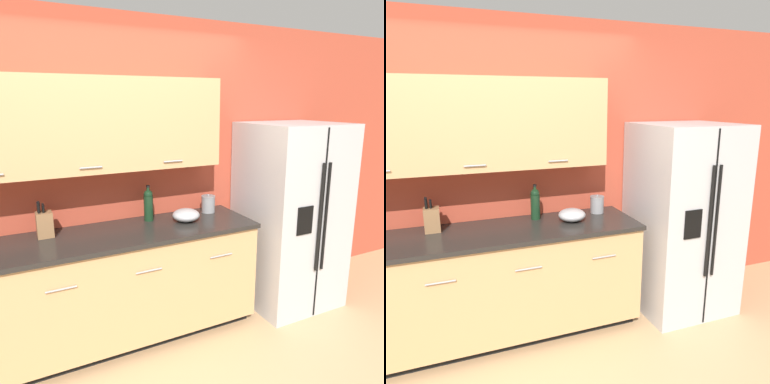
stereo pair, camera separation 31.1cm
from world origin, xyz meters
TOP-DOWN VIEW (x-y plane):
  - wall_back at (-0.06, 1.26)m, footprint 10.00×0.39m
  - counter_unit at (-0.21, 0.97)m, footprint 2.58×0.64m
  - refrigerator at (1.61, 0.89)m, footprint 0.84×0.81m
  - knife_block at (-0.54, 1.12)m, footprint 0.12×0.11m
  - wine_bottle at (0.29, 1.14)m, footprint 0.08×0.08m
  - steel_canister at (0.86, 1.13)m, footprint 0.13×0.13m
  - mixing_bowl at (0.56, 0.98)m, footprint 0.23×0.23m

SIDE VIEW (x-z plane):
  - counter_unit at x=-0.21m, z-range 0.01..0.94m
  - refrigerator at x=1.61m, z-range 0.00..1.73m
  - mixing_bowl at x=0.56m, z-range 0.93..1.04m
  - steel_canister at x=0.86m, z-range 0.92..1.09m
  - knife_block at x=-0.54m, z-range 0.89..1.17m
  - wine_bottle at x=0.29m, z-range 0.92..1.22m
  - wall_back at x=-0.06m, z-range 0.12..2.72m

